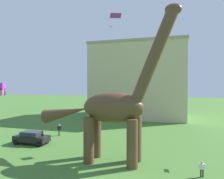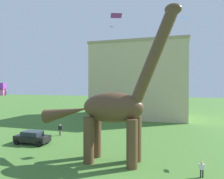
# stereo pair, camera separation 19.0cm
# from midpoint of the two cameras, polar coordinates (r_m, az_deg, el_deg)

# --- Properties ---
(dinosaur_sculpture) EXTENTS (13.48, 2.85, 14.08)m
(dinosaur_sculpture) POSITION_cam_midpoint_polar(r_m,az_deg,el_deg) (20.13, 0.29, -4.76)
(dinosaur_sculpture) COLOR #513823
(dinosaur_sculpture) RESTS_ON ground_plane
(parked_sedan_left) EXTENTS (4.25, 2.02, 1.55)m
(parked_sedan_left) POSITION_cam_midpoint_polar(r_m,az_deg,el_deg) (28.66, -20.10, -11.74)
(parked_sedan_left) COLOR black
(parked_sedan_left) RESTS_ON ground_plane
(person_near_flyer) EXTENTS (0.47, 0.21, 1.25)m
(person_near_flyer) POSITION_cam_midpoint_polar(r_m,az_deg,el_deg) (19.19, 22.87, -18.46)
(person_near_flyer) COLOR black
(person_near_flyer) RESTS_ON ground_plane
(person_photographer) EXTENTS (0.59, 0.26, 1.59)m
(person_photographer) POSITION_cam_midpoint_polar(r_m,az_deg,el_deg) (32.07, -13.37, -10.03)
(person_photographer) COLOR #6B6056
(person_photographer) RESTS_ON ground_plane
(kite_far_left) EXTENTS (1.24, 1.26, 0.27)m
(kite_far_left) POSITION_cam_midpoint_polar(r_m,az_deg,el_deg) (29.24, 17.56, 14.56)
(kite_far_left) COLOR white
(kite_apex) EXTENTS (1.74, 1.40, 1.99)m
(kite_apex) POSITION_cam_midpoint_polar(r_m,az_deg,el_deg) (37.38, 19.13, 17.50)
(kite_apex) COLOR #287AE5
(kite_far_right) EXTENTS (1.29, 1.29, 1.39)m
(kite_far_right) POSITION_cam_midpoint_polar(r_m,az_deg,el_deg) (26.61, -27.21, 0.07)
(kite_far_right) COLOR purple
(kite_high_left) EXTENTS (0.68, 0.83, 0.12)m
(kite_high_left) POSITION_cam_midpoint_polar(r_m,az_deg,el_deg) (37.45, 0.01, 16.22)
(kite_high_left) COLOR pink
(kite_mid_center) EXTENTS (1.72, 1.50, 0.33)m
(kite_mid_center) POSITION_cam_midpoint_polar(r_m,az_deg,el_deg) (29.97, 1.31, 18.90)
(kite_mid_center) COLOR purple
(background_building_block) EXTENTS (20.59, 14.15, 16.43)m
(background_building_block) POSITION_cam_midpoint_polar(r_m,az_deg,el_deg) (50.01, 7.80, 2.37)
(background_building_block) COLOR #CCB78E
(background_building_block) RESTS_ON ground_plane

